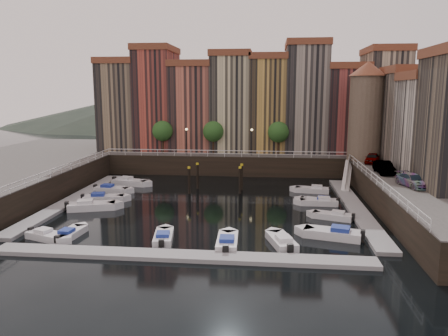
# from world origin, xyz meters

# --- Properties ---
(ground) EXTENTS (200.00, 200.00, 0.00)m
(ground) POSITION_xyz_m (0.00, 0.00, 0.00)
(ground) COLOR black
(ground) RESTS_ON ground
(quay_far) EXTENTS (80.00, 20.00, 3.00)m
(quay_far) POSITION_xyz_m (0.00, 26.00, 1.50)
(quay_far) COLOR black
(quay_far) RESTS_ON ground
(dock_left) EXTENTS (2.00, 28.00, 0.35)m
(dock_left) POSITION_xyz_m (-16.20, -1.00, 0.17)
(dock_left) COLOR gray
(dock_left) RESTS_ON ground
(dock_right) EXTENTS (2.00, 28.00, 0.35)m
(dock_right) POSITION_xyz_m (16.20, -1.00, 0.17)
(dock_right) COLOR gray
(dock_right) RESTS_ON ground
(dock_near) EXTENTS (30.00, 2.00, 0.35)m
(dock_near) POSITION_xyz_m (0.00, -17.00, 0.17)
(dock_near) COLOR gray
(dock_near) RESTS_ON ground
(mountains) EXTENTS (145.00, 100.00, 18.00)m
(mountains) POSITION_xyz_m (1.72, 110.00, 7.92)
(mountains) COLOR #2D382D
(mountains) RESTS_ON ground
(far_terrace) EXTENTS (48.70, 10.30, 17.50)m
(far_terrace) POSITION_xyz_m (3.31, 23.50, 10.95)
(far_terrace) COLOR #7E6A50
(far_terrace) RESTS_ON quay_far
(right_terrace) EXTENTS (9.30, 24.30, 14.00)m
(right_terrace) POSITION_xyz_m (26.50, 3.80, 9.56)
(right_terrace) COLOR #766859
(right_terrace) RESTS_ON quay_right
(corner_tower) EXTENTS (5.20, 5.20, 13.80)m
(corner_tower) POSITION_xyz_m (20.00, 14.50, 10.19)
(corner_tower) COLOR #6B5B4C
(corner_tower) RESTS_ON quay_right
(promenade_trees) EXTENTS (21.20, 3.20, 5.20)m
(promenade_trees) POSITION_xyz_m (-1.33, 18.20, 6.58)
(promenade_trees) COLOR black
(promenade_trees) RESTS_ON quay_far
(street_lamps) EXTENTS (10.36, 0.36, 4.18)m
(street_lamps) POSITION_xyz_m (-1.00, 17.20, 5.90)
(street_lamps) COLOR black
(street_lamps) RESTS_ON quay_far
(railings) EXTENTS (36.08, 34.04, 0.52)m
(railings) POSITION_xyz_m (0.00, 4.88, 3.79)
(railings) COLOR white
(railings) RESTS_ON ground
(gangway) EXTENTS (2.78, 8.32, 3.73)m
(gangway) POSITION_xyz_m (17.10, 10.00, 1.92)
(gangway) COLOR white
(gangway) RESTS_ON ground
(mooring_pilings) EXTENTS (6.77, 3.33, 3.78)m
(mooring_pilings) POSITION_xyz_m (0.08, 5.88, 1.65)
(mooring_pilings) COLOR black
(mooring_pilings) RESTS_ON ground
(boat_left_0) EXTENTS (4.33, 2.81, 0.98)m
(boat_left_0) POSITION_xyz_m (-12.48, -13.96, 0.33)
(boat_left_0) COLOR silver
(boat_left_0) RESTS_ON ground
(boat_left_1) EXTENTS (5.40, 3.27, 1.21)m
(boat_left_1) POSITION_xyz_m (-12.62, -4.25, 0.41)
(boat_left_1) COLOR silver
(boat_left_1) RESTS_ON ground
(boat_left_2) EXTENTS (4.99, 2.75, 1.12)m
(boat_left_2) POSITION_xyz_m (-12.67, -0.61, 0.38)
(boat_left_2) COLOR silver
(boat_left_2) RESTS_ON ground
(boat_left_3) EXTENTS (4.74, 2.07, 1.07)m
(boat_left_3) POSITION_xyz_m (-13.39, 4.08, 0.36)
(boat_left_3) COLOR silver
(boat_left_3) RESTS_ON ground
(boat_left_4) EXTENTS (5.33, 2.92, 1.19)m
(boat_left_4) POSITION_xyz_m (-12.42, 8.57, 0.40)
(boat_left_4) COLOR silver
(boat_left_4) RESTS_ON ground
(boat_right_0) EXTENTS (5.34, 3.05, 1.20)m
(boat_right_0) POSITION_xyz_m (12.48, -11.03, 0.40)
(boat_right_0) COLOR silver
(boat_right_0) RESTS_ON ground
(boat_right_1) EXTENTS (4.24, 2.68, 0.95)m
(boat_right_1) POSITION_xyz_m (13.29, -5.10, 0.32)
(boat_right_1) COLOR silver
(boat_right_1) RESTS_ON ground
(boat_right_2) EXTENTS (4.42, 1.63, 1.02)m
(boat_right_2) POSITION_xyz_m (12.51, 0.43, 0.34)
(boat_right_2) COLOR silver
(boat_right_2) RESTS_ON ground
(boat_right_3) EXTENTS (4.46, 2.53, 1.00)m
(boat_right_3) POSITION_xyz_m (12.51, 0.79, 0.34)
(boat_right_3) COLOR silver
(boat_right_3) RESTS_ON ground
(boat_right_4) EXTENTS (4.53, 2.20, 1.02)m
(boat_right_4) POSITION_xyz_m (12.35, 6.61, 0.34)
(boat_right_4) COLOR silver
(boat_right_4) RESTS_ON ground
(boat_near_0) EXTENTS (1.83, 4.19, 0.95)m
(boat_near_0) POSITION_xyz_m (-10.77, -13.26, 0.32)
(boat_near_0) COLOR silver
(boat_near_0) RESTS_ON ground
(boat_near_1) EXTENTS (2.17, 4.37, 0.98)m
(boat_near_1) POSITION_xyz_m (-2.27, -13.28, 0.33)
(boat_near_1) COLOR silver
(boat_near_1) RESTS_ON ground
(boat_near_2) EXTENTS (1.88, 4.71, 1.07)m
(boat_near_2) POSITION_xyz_m (3.35, -14.04, 0.36)
(boat_near_2) COLOR silver
(boat_near_2) RESTS_ON ground
(boat_near_3) EXTENTS (2.80, 4.63, 1.04)m
(boat_near_3) POSITION_xyz_m (7.88, -13.34, 0.35)
(boat_near_3) COLOR silver
(boat_near_3) RESTS_ON ground
(car_a) EXTENTS (2.88, 4.49, 1.42)m
(car_a) POSITION_xyz_m (20.57, 11.53, 3.71)
(car_a) COLOR gray
(car_a) RESTS_ON quay_right
(car_b) EXTENTS (1.76, 4.58, 1.49)m
(car_b) POSITION_xyz_m (20.26, 3.95, 3.75)
(car_b) COLOR gray
(car_b) RESTS_ON quay_right
(car_c) EXTENTS (3.03, 4.88, 1.32)m
(car_c) POSITION_xyz_m (21.38, -3.08, 3.66)
(car_c) COLOR gray
(car_c) RESTS_ON quay_right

